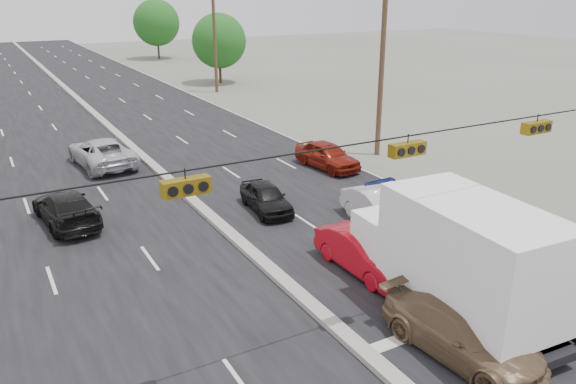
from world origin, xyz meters
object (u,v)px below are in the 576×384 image
object	(u,v)px
queue_car_b	(380,209)
black_suv	(559,277)
utility_pole_right_c	(215,38)
queue_car_e	(327,156)
queue_car_a	(266,198)
tree_right_far	(156,23)
utility_pole_right_b	(382,68)
oncoming_near	(66,208)
box_truck	(454,257)
red_sedan	(365,253)
oncoming_far	(102,152)
tan_sedan	(462,333)
tree_right_mid	(219,41)
queue_car_d	(413,209)

from	to	relation	value
queue_car_b	black_suv	bearing A→B (deg)	-77.07
utility_pole_right_c	queue_car_e	world-z (taller)	utility_pole_right_c
queue_car_a	tree_right_far	bearing A→B (deg)	83.30
queue_car_a	utility_pole_right_b	bearing A→B (deg)	31.98
utility_pole_right_b	tree_right_far	distance (m)	55.11
oncoming_near	box_truck	bearing A→B (deg)	118.40
red_sedan	queue_car_e	xyz separation A→B (m)	(5.45, 10.80, 0.02)
queue_car_e	oncoming_near	bearing A→B (deg)	179.21
red_sedan	queue_car_b	size ratio (longest dim) A/B	1.00
black_suv	queue_car_b	size ratio (longest dim) A/B	1.41
box_truck	oncoming_far	bearing A→B (deg)	109.49
queue_car_a	oncoming_near	distance (m)	8.47
tan_sedan	queue_car_e	size ratio (longest dim) A/B	1.11
box_truck	red_sedan	bearing A→B (deg)	103.07
tree_right_far	black_suv	world-z (taller)	tree_right_far
utility_pole_right_c	oncoming_far	bearing A→B (deg)	-127.60
red_sedan	queue_car_b	world-z (taller)	red_sedan
utility_pole_right_b	tree_right_mid	size ratio (longest dim) A/B	1.40
tan_sedan	tree_right_mid	bearing A→B (deg)	69.35
queue_car_d	tree_right_far	bearing A→B (deg)	79.20
queue_car_e	queue_car_a	bearing A→B (deg)	-151.41
tree_right_mid	queue_car_e	distance (m)	31.77
utility_pole_right_b	queue_car_d	size ratio (longest dim) A/B	2.19
oncoming_far	box_truck	bearing A→B (deg)	100.39
queue_car_e	utility_pole_right_c	bearing A→B (deg)	75.09
tree_right_mid	queue_car_e	bearing A→B (deg)	-102.13
utility_pole_right_c	box_truck	distance (m)	41.27
queue_car_a	queue_car_b	size ratio (longest dim) A/B	0.86
red_sedan	black_suv	bearing A→B (deg)	-49.63
red_sedan	queue_car_a	xyz separation A→B (m)	(-0.40, 6.79, -0.08)
box_truck	black_suv	bearing A→B (deg)	-13.60
utility_pole_right_b	tree_right_mid	xyz separation A→B (m)	(2.50, 30.00, -0.77)
queue_car_b	oncoming_far	distance (m)	16.53
box_truck	red_sedan	distance (m)	3.74
utility_pole_right_b	black_suv	world-z (taller)	utility_pole_right_b
queue_car_a	queue_car_e	world-z (taller)	queue_car_e
utility_pole_right_c	tree_right_far	distance (m)	30.20
oncoming_far	utility_pole_right_b	bearing A→B (deg)	153.77
box_truck	oncoming_far	size ratio (longest dim) A/B	1.35
tree_right_far	box_truck	size ratio (longest dim) A/B	1.07
box_truck	queue_car_e	distance (m)	15.14
queue_car_d	queue_car_e	size ratio (longest dim) A/B	1.07
utility_pole_right_b	box_truck	bearing A→B (deg)	-120.75
tree_right_mid	queue_car_e	size ratio (longest dim) A/B	1.66
box_truck	tree_right_far	bearing A→B (deg)	83.62
queue_car_b	oncoming_far	size ratio (longest dim) A/B	0.76
queue_car_a	oncoming_near	world-z (taller)	oncoming_near
tan_sedan	queue_car_a	size ratio (longest dim) A/B	1.29
tree_right_mid	oncoming_near	bearing A→B (deg)	-122.55
tree_right_far	queue_car_d	world-z (taller)	tree_right_far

